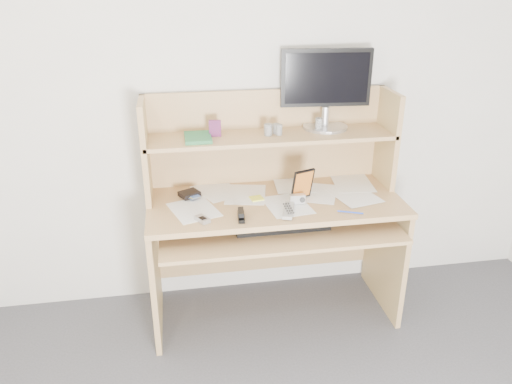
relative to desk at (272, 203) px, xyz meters
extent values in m
cube|color=silver|center=(0.00, 0.24, 0.56)|extent=(3.60, 0.04, 2.50)
cube|color=tan|center=(0.00, -0.08, 0.04)|extent=(1.40, 0.60, 0.03)
cube|color=tan|center=(-0.68, -0.08, -0.33)|extent=(0.03, 0.56, 0.72)
cube|color=tan|center=(0.68, -0.08, -0.33)|extent=(0.03, 0.56, 0.72)
cube|color=tan|center=(0.00, 0.20, -0.36)|extent=(1.34, 0.02, 0.41)
cube|color=tan|center=(0.00, -0.20, -0.05)|extent=(1.28, 0.55, 0.02)
cube|color=tan|center=(0.00, 0.21, 0.33)|extent=(1.40, 0.02, 0.55)
cube|color=tan|center=(-0.68, 0.07, 0.33)|extent=(0.03, 0.30, 0.55)
cube|color=tan|center=(0.68, 0.07, 0.33)|extent=(0.03, 0.30, 0.55)
cube|color=tan|center=(0.00, 0.07, 0.38)|extent=(1.38, 0.30, 0.02)
cube|color=white|center=(0.00, -0.08, 0.06)|extent=(1.32, 0.54, 0.01)
cube|color=black|center=(0.01, -0.21, -0.03)|extent=(0.50, 0.18, 0.02)
cube|color=black|center=(0.01, -0.21, -0.01)|extent=(0.47, 0.17, 0.01)
cube|color=#9C9C97|center=(0.04, -0.25, 0.07)|extent=(0.10, 0.19, 0.02)
cube|color=#A9A9AB|center=(-0.41, -0.27, 0.07)|extent=(0.08, 0.10, 0.02)
cube|color=black|center=(-0.22, -0.27, 0.08)|extent=(0.04, 0.13, 0.04)
cube|color=black|center=(-0.47, 0.04, 0.07)|extent=(0.13, 0.12, 0.03)
cube|color=yellow|center=(-0.10, -0.05, 0.06)|extent=(0.08, 0.08, 0.01)
cube|color=silver|center=(0.11, -0.15, 0.09)|extent=(0.08, 0.03, 0.05)
cube|color=black|center=(0.15, -0.10, 0.15)|extent=(0.12, 0.06, 0.18)
cylinder|color=blue|center=(0.35, -0.31, 0.07)|extent=(0.13, 0.06, 0.01)
cube|color=#AA2A16|center=(-0.30, 0.09, 0.43)|extent=(0.07, 0.03, 0.09)
cube|color=#317C54|center=(-0.40, 0.05, 0.40)|extent=(0.14, 0.20, 0.02)
cylinder|color=black|center=(-0.02, 0.06, 0.42)|extent=(0.06, 0.06, 0.06)
cylinder|color=silver|center=(0.04, 0.06, 0.42)|extent=(0.05, 0.05, 0.06)
cylinder|color=black|center=(0.04, 0.08, 0.41)|extent=(0.05, 0.05, 0.05)
cylinder|color=white|center=(0.28, 0.09, 0.42)|extent=(0.05, 0.05, 0.07)
cylinder|color=#BCBCC1|center=(0.33, 0.14, 0.39)|extent=(0.26, 0.26, 0.02)
cylinder|color=#BCBCC1|center=(0.33, 0.15, 0.46)|extent=(0.04, 0.04, 0.11)
cube|color=black|center=(0.33, 0.17, 0.67)|extent=(0.51, 0.07, 0.32)
cube|color=black|center=(0.33, 0.15, 0.67)|extent=(0.47, 0.04, 0.28)
camera|label=1|loc=(-0.52, -2.53, 1.21)|focal=35.00mm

